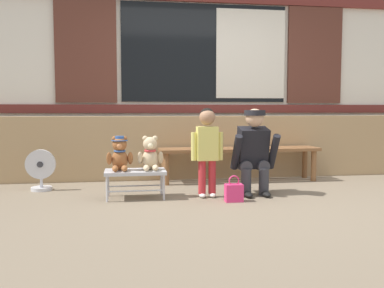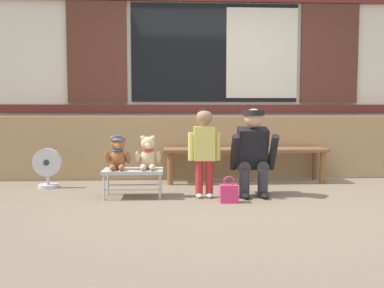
% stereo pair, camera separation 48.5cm
% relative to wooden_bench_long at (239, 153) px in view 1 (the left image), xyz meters
% --- Properties ---
extents(ground_plane, '(60.00, 60.00, 0.00)m').
position_rel_wooden_bench_long_xyz_m(ground_plane, '(-0.32, -1.06, -0.37)').
color(ground_plane, '#756651').
extents(brick_low_wall, '(6.91, 0.25, 0.85)m').
position_rel_wooden_bench_long_xyz_m(brick_low_wall, '(-0.32, 0.37, 0.05)').
color(brick_low_wall, tan).
rests_on(brick_low_wall, ground).
extents(shop_facade, '(7.05, 0.26, 3.42)m').
position_rel_wooden_bench_long_xyz_m(shop_facade, '(-0.31, 0.88, 1.35)').
color(shop_facade, silver).
rests_on(shop_facade, ground).
extents(wooden_bench_long, '(2.10, 0.40, 0.44)m').
position_rel_wooden_bench_long_xyz_m(wooden_bench_long, '(0.00, 0.00, 0.00)').
color(wooden_bench_long, brown).
rests_on(wooden_bench_long, ground).
extents(small_display_bench, '(0.64, 0.36, 0.30)m').
position_rel_wooden_bench_long_xyz_m(small_display_bench, '(-1.37, -0.87, -0.11)').
color(small_display_bench, '#BCBCC1').
rests_on(small_display_bench, ground).
extents(teddy_bear_with_hat, '(0.28, 0.27, 0.36)m').
position_rel_wooden_bench_long_xyz_m(teddy_bear_with_hat, '(-1.53, -0.87, 0.10)').
color(teddy_bear_with_hat, '#93562D').
rests_on(teddy_bear_with_hat, small_display_bench).
extents(teddy_bear_plain, '(0.28, 0.26, 0.36)m').
position_rel_wooden_bench_long_xyz_m(teddy_bear_plain, '(-1.21, -0.87, 0.09)').
color(teddy_bear_plain, '#CCB289').
rests_on(teddy_bear_plain, small_display_bench).
extents(child_standing, '(0.35, 0.18, 0.96)m').
position_rel_wooden_bench_long_xyz_m(child_standing, '(-0.61, -0.94, 0.22)').
color(child_standing, '#B7282D').
rests_on(child_standing, ground).
extents(adult_crouching, '(0.50, 0.49, 0.95)m').
position_rel_wooden_bench_long_xyz_m(adult_crouching, '(-0.06, -0.86, 0.11)').
color(adult_crouching, '#333338').
rests_on(adult_crouching, ground).
extents(handbag_on_ground, '(0.18, 0.11, 0.27)m').
position_rel_wooden_bench_long_xyz_m(handbag_on_ground, '(-0.38, -1.20, -0.28)').
color(handbag_on_ground, '#E53370').
rests_on(handbag_on_ground, ground).
extents(floor_fan, '(0.34, 0.24, 0.48)m').
position_rel_wooden_bench_long_xyz_m(floor_fan, '(-2.44, -0.28, -0.13)').
color(floor_fan, silver).
rests_on(floor_fan, ground).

